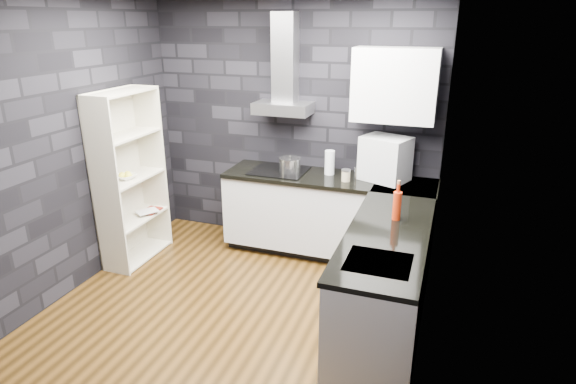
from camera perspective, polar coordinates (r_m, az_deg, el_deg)
The scene contains 27 objects.
ground at distance 4.48m, azimuth -6.31°, elevation -13.49°, with size 3.20×3.20×0.00m, color #482E10.
wall_back at distance 5.36m, azimuth 0.63°, elevation 8.01°, with size 3.20×0.05×2.70m, color black.
wall_front at distance 2.65m, azimuth -22.73°, elevation -6.51°, with size 3.20×0.05×2.70m, color black.
wall_left at distance 4.83m, azimuth -24.71°, elevation 4.83°, with size 0.05×3.20×2.70m, color black.
wall_right at distance 3.53m, azimuth 17.40°, elevation 0.65°, with size 0.05×3.20×2.70m, color black.
toekick_back at distance 5.40m, azimuth 4.66°, elevation -6.62°, with size 2.18×0.50×0.10m, color black.
toekick_right at distance 4.22m, azimuth 11.60°, elevation -15.36°, with size 0.50×1.78×0.10m, color black.
counter_back_cab at distance 5.19m, azimuth 4.68°, elevation -2.56°, with size 2.20×0.60×0.76m, color silver.
counter_right_cab at distance 3.99m, azimuth 11.46°, elevation -10.23°, with size 0.60×1.80×0.76m, color silver.
counter_back_top at distance 5.04m, azimuth 4.78°, elevation 1.60°, with size 2.20×0.62×0.04m, color black.
counter_right_top at distance 3.81m, azimuth 11.72°, elevation -5.00°, with size 0.62×1.80×0.04m, color black.
counter_corner_top at distance 4.92m, azimuth 13.85°, elevation 0.63°, with size 0.62×0.62×0.04m, color black.
hood_body at distance 5.16m, azimuth -0.60°, elevation 9.91°, with size 0.60×0.34×0.12m, color #A4A5A8.
hood_chimney at distance 5.16m, azimuth -0.34°, elevation 15.62°, with size 0.24×0.20×0.90m, color #A4A5A8.
upper_cabinet at distance 4.84m, azimuth 12.57°, elevation 12.26°, with size 0.80×0.35×0.70m, color silver.
cooktop at distance 5.20m, azimuth -1.06°, elevation 2.55°, with size 0.58×0.50×0.01m, color black.
sink_rim at distance 3.36m, azimuth 10.67°, elevation -8.24°, with size 0.44×0.40×0.01m, color #A4A5A8.
pot at distance 5.13m, azimuth 0.23°, elevation 3.19°, with size 0.23×0.23×0.13m, color silver.
glass_vase at distance 5.08m, azimuth 4.96°, elevation 3.50°, with size 0.10×0.10×0.26m, color white.
storage_jar at distance 4.90m, azimuth 6.87°, elevation 1.89°, with size 0.09×0.09×0.11m, color tan.
utensil_crock at distance 5.00m, azimuth 8.36°, elevation 2.28°, with size 0.09×0.09×0.12m, color silver.
appliance_garage at distance 4.95m, azimuth 11.45°, elevation 3.90°, with size 0.45×0.35×0.45m, color silver.
red_bottle at distance 4.01m, azimuth 12.79°, elevation -1.62°, with size 0.07×0.07×0.24m, color #B0290C.
bookshelf at distance 5.23m, azimuth -18.20°, elevation 1.57°, with size 0.34×0.80×1.80m, color beige.
fruit_bowl at distance 5.17m, azimuth -18.65°, elevation 1.75°, with size 0.20×0.20×0.05m, color white.
book_red at distance 5.49m, azimuth -16.75°, elevation -1.03°, with size 0.17×0.02×0.23m, color maroon.
book_second at distance 5.44m, azimuth -16.76°, elevation -0.99°, with size 0.16×0.02×0.22m, color #B2B2B2.
Camera 1 is at (1.68, -3.34, 2.46)m, focal length 30.00 mm.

